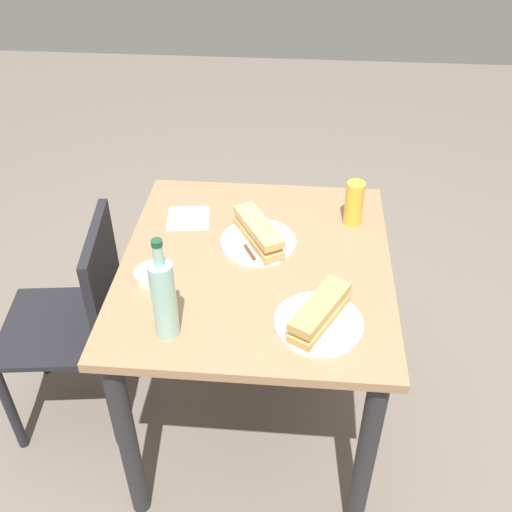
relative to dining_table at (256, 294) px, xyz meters
name	(u,v)px	position (x,y,z in m)	size (l,w,h in m)	color
ground_plane	(256,415)	(0.00, 0.00, -0.64)	(8.00, 8.00, 0.00)	#6B6056
dining_table	(256,294)	(0.00, 0.00, 0.00)	(0.92, 0.84, 0.77)	#997251
chair_far	(82,316)	(0.01, 0.61, -0.16)	(0.45, 0.45, 0.84)	black
plate_near	(259,242)	(0.09, 0.00, 0.14)	(0.24, 0.24, 0.01)	white
baguette_sandwich_near	(260,232)	(0.09, 0.00, 0.19)	(0.25, 0.18, 0.07)	tan
knife_near	(245,246)	(0.05, 0.04, 0.16)	(0.16, 0.09, 0.01)	silver
plate_far	(319,323)	(-0.27, -0.19, 0.14)	(0.24, 0.24, 0.01)	white
baguette_sandwich_far	(320,312)	(-0.27, -0.19, 0.19)	(0.24, 0.17, 0.07)	tan
knife_far	(300,315)	(-0.25, -0.14, 0.16)	(0.18, 0.06, 0.01)	silver
water_bottle	(164,298)	(-0.33, 0.21, 0.26)	(0.06, 0.06, 0.31)	#99C6B7
beer_glass	(354,203)	(0.24, -0.31, 0.21)	(0.06, 0.06, 0.15)	gold
olive_bowl	(152,275)	(-0.11, 0.30, 0.15)	(0.11, 0.11, 0.03)	silver
paper_napkin	(188,218)	(0.21, 0.25, 0.14)	(0.14, 0.14, 0.00)	white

